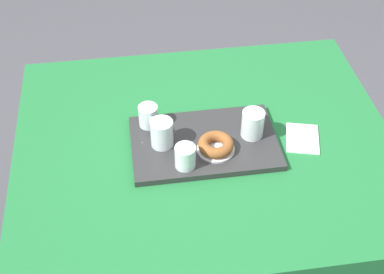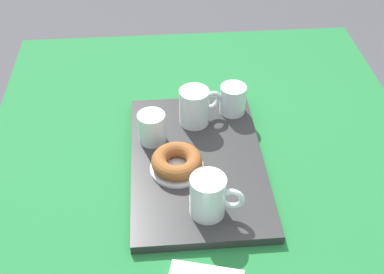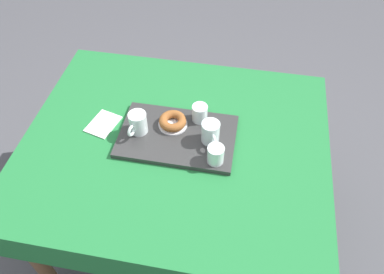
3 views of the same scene
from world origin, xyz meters
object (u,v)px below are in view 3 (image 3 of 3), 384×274
Objects in this scene: dining_table at (176,156)px; serving_tray at (177,136)px; tea_mug_right at (138,123)px; water_glass_near at (200,114)px; donut_plate_left at (173,124)px; sugar_donut_left at (173,121)px; paper_napkin at (103,124)px; water_glass_far at (216,155)px; tea_mug_left at (211,133)px.

dining_table is 2.64× the size of serving_tray.
water_glass_near is at bearing -155.18° from tea_mug_right.
donut_plate_left is 1.06× the size of sugar_donut_left.
water_glass_near is at bearing -168.39° from paper_napkin.
donut_plate_left is at bearing -37.43° from water_glass_far.
water_glass_far is (-0.18, 0.08, 0.15)m from dining_table.
paper_napkin is at bearing -2.89° from tea_mug_left.
donut_plate_left is (0.17, -0.05, -0.04)m from tea_mug_left.
dining_table is 8.99× the size of paper_napkin.
water_glass_far is 0.66× the size of sugar_donut_left.
sugar_donut_left is (0.20, -0.15, -0.01)m from water_glass_far.
donut_plate_left reaches higher than paper_napkin.
water_glass_near reaches higher than dining_table.
donut_plate_left is at bearing -59.03° from serving_tray.
tea_mug_right is at bearing 23.49° from donut_plate_left.
water_glass_near is 0.66× the size of sugar_donut_left.
donut_plate_left reaches higher than dining_table.
paper_napkin is (0.32, -0.04, 0.10)m from dining_table.
tea_mug_right is 0.34m from water_glass_far.
paper_napkin is at bearing 5.89° from donut_plate_left.
sugar_donut_left is (0.02, -0.07, 0.14)m from dining_table.
tea_mug_left is 1.42× the size of water_glass_far.
tea_mug_left is at bearing 119.93° from water_glass_near.
sugar_donut_left is at bearing -72.51° from dining_table.
water_glass_near is 0.62× the size of donut_plate_left.
sugar_donut_left is (0.00, 0.00, 0.02)m from donut_plate_left.
paper_napkin is (0.33, -0.02, -0.01)m from serving_tray.
sugar_donut_left is (0.03, -0.05, 0.04)m from serving_tray.
dining_table is at bearing -25.08° from water_glass_far.
sugar_donut_left is at bearing 90.00° from donut_plate_left.
dining_table is 0.22m from tea_mug_right.
dining_table is 16.56× the size of water_glass_far.
dining_table is 0.14m from donut_plate_left.
tea_mug_right is at bearing 24.82° from water_glass_near.
tea_mug_left is 0.94× the size of sugar_donut_left.
dining_table is 0.11m from serving_tray.
sugar_donut_left is 0.82× the size of paper_napkin.
water_glass_far is at bearing 154.92° from dining_table.
serving_tray is at bearing -2.46° from tea_mug_left.
tea_mug_right is 1.46× the size of water_glass_near.
tea_mug_left is at bearing 161.89° from donut_plate_left.
tea_mug_right is at bearing 171.26° from paper_napkin.
tea_mug_left is 0.77× the size of paper_napkin.
sugar_donut_left reaches higher than serving_tray.
water_glass_near is at bearing -124.17° from dining_table.
dining_table is 16.56× the size of water_glass_near.
sugar_donut_left is at bearing -59.03° from serving_tray.
dining_table is 0.22m from tea_mug_left.
tea_mug_right is (0.15, -0.01, 0.16)m from dining_table.
donut_plate_left is at bearing -72.51° from dining_table.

